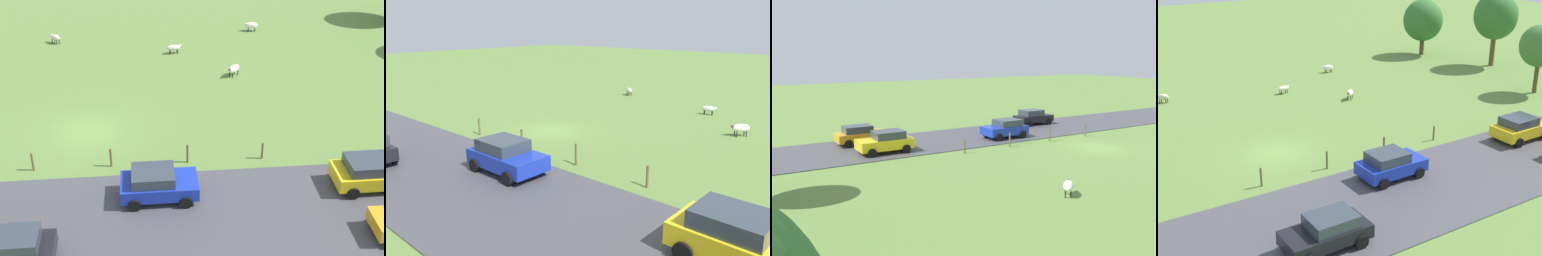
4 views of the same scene
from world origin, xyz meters
The scene contains 16 objects.
ground_plane centered at (0.00, 0.00, 0.00)m, with size 160.00×160.00×0.00m, color olive.
road_strip centered at (8.72, 0.00, 0.03)m, with size 8.00×80.00×0.06m, color #47474C.
sheep_0 centered at (-6.99, 9.98, 0.55)m, with size 1.19×1.17×0.82m.
sheep_1 centered at (-11.46, 5.94, 0.48)m, with size 0.63×1.21×0.71m.
sheep_2 centered at (-14.48, -3.62, 0.49)m, with size 1.02×1.07×0.75m.
sheep_3 centered at (-15.76, 12.93, 0.50)m, with size 0.69×1.19×0.78m.
tree_0 centered at (0.13, 24.78, 4.13)m, with size 3.52×3.52×5.98m.
tree_1 centered at (-8.97, 29.20, 5.21)m, with size 4.51×4.51×7.69m.
tree_2 centered at (-17.17, 26.42, 3.96)m, with size 4.54×4.54×6.33m.
fence_post_0 centered at (3.74, -2.58, 0.55)m, with size 0.12×0.12×1.11m, color brown.
fence_post_1 centered at (3.74, 1.57, 0.56)m, with size 0.12×0.12×1.12m, color brown.
fence_post_2 centered at (3.74, 5.72, 0.57)m, with size 0.12×0.12×1.13m, color brown.
fence_post_3 centered at (3.74, 9.87, 0.51)m, with size 0.12×0.12×1.02m, color brown.
car_0 centered at (6.72, 3.99, 0.88)m, with size 2.21×3.81×1.58m.
car_1 centered at (10.70, -2.40, 0.85)m, with size 2.08×3.90×1.52m.
car_3 centered at (6.79, 14.83, 0.89)m, with size 2.20×3.97×1.60m.
Camera 4 is at (26.85, -11.49, 12.75)m, focal length 46.30 mm.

